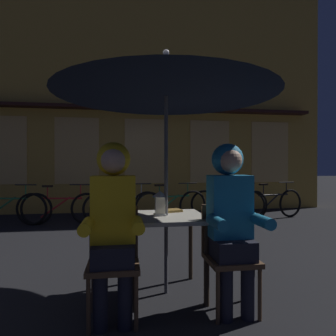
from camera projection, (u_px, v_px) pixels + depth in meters
The scene contains 16 objects.
ground_plane at pixel (166, 293), 2.82m from camera, with size 60.00×60.00×0.00m, color black.
cafe_table at pixel (166, 226), 2.82m from camera, with size 0.72×0.72×0.74m.
patio_umbrella at pixel (166, 76), 2.81m from camera, with size 2.10×2.10×2.31m.
lantern at pixel (160, 202), 2.82m from camera, with size 0.11×0.11×0.23m.
chair_left at pixel (114, 255), 2.38m from camera, with size 0.40×0.40×0.87m.
chair_right at pixel (228, 250), 2.53m from camera, with size 0.40×0.40×0.87m.
person_left_hooded at pixel (113, 212), 2.32m from camera, with size 0.45×0.56×1.40m.
person_right_hooded at pixel (231, 209), 2.47m from camera, with size 0.45×0.56×1.40m.
shopfront_building at pixel (145, 98), 8.16m from camera, with size 10.00×0.93×6.20m.
bicycle_nearest at pixel (7, 208), 6.06m from camera, with size 1.66×0.37×0.84m.
bicycle_second at pixel (61, 208), 6.08m from camera, with size 1.67×0.24×0.84m.
bicycle_third at pixel (123, 207), 6.27m from camera, with size 1.67×0.32×0.84m.
bicycle_fourth at pixel (172, 205), 6.48m from camera, with size 1.65×0.43×0.84m.
bicycle_fifth at pixel (227, 204), 6.74m from camera, with size 1.64×0.46×0.84m.
bicycle_furthest at pixel (273, 204), 6.80m from camera, with size 1.64×0.46×0.84m.
book at pixel (171, 211), 3.03m from camera, with size 0.20×0.14×0.02m, color olive.
Camera 1 is at (-0.41, -2.78, 1.21)m, focal length 31.78 mm.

